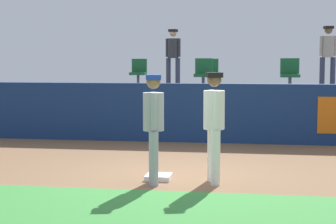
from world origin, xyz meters
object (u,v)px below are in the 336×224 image
(seat_back_right, at_px, (290,72))
(seat_front_center, at_px, (203,73))
(seat_front_right, at_px, (290,73))
(player_runner_visitor, at_px, (153,121))
(player_fielder_home, at_px, (214,120))
(spectator_hooded, at_px, (328,52))
(seat_back_center, at_px, (210,71))
(seat_back_left, at_px, (139,71))
(spectator_capped, at_px, (173,53))
(first_base, at_px, (159,177))

(seat_back_right, height_order, seat_front_center, same)
(seat_front_center, distance_m, seat_front_right, 2.20)
(seat_back_right, distance_m, seat_front_right, 1.80)
(player_runner_visitor, bearing_deg, seat_front_center, 165.97)
(seat_back_right, distance_m, seat_front_center, 2.93)
(seat_back_right, relative_size, seat_front_right, 1.00)
(seat_back_right, bearing_deg, seat_front_right, -93.53)
(player_fielder_home, xyz_separation_m, spectator_hooded, (2.77, 8.28, 1.18))
(player_runner_visitor, distance_m, seat_front_center, 6.02)
(player_fielder_home, height_order, seat_front_center, seat_front_center)
(seat_back_center, relative_size, spectator_hooded, 0.47)
(seat_back_left, height_order, spectator_hooded, spectator_hooded)
(seat_front_right, bearing_deg, spectator_capped, 140.48)
(first_base, distance_m, seat_front_right, 6.35)
(spectator_hooded, height_order, spectator_capped, spectator_hooded)
(seat_back_center, height_order, spectator_hooded, spectator_hooded)
(player_fielder_home, distance_m, spectator_hooded, 8.81)
(spectator_hooded, bearing_deg, first_base, 53.70)
(seat_back_left, bearing_deg, player_fielder_home, -69.89)
(seat_back_left, relative_size, spectator_capped, 0.48)
(seat_back_right, height_order, seat_front_right, same)
(player_runner_visitor, height_order, spectator_capped, spectator_capped)
(seat_front_right, bearing_deg, player_fielder_home, -104.71)
(seat_back_right, bearing_deg, first_base, -108.68)
(spectator_hooded, distance_m, spectator_capped, 4.66)
(player_fielder_home, xyz_separation_m, seat_back_center, (-0.64, 7.58, 0.62))
(player_runner_visitor, relative_size, spectator_capped, 0.96)
(spectator_capped, bearing_deg, player_runner_visitor, 109.17)
(seat_back_left, relative_size, seat_front_center, 1.00)
(first_base, distance_m, seat_back_center, 7.63)
(first_base, bearing_deg, seat_back_center, 88.08)
(first_base, height_order, seat_back_center, seat_back_center)
(player_runner_visitor, xyz_separation_m, seat_back_right, (2.55, 7.78, 0.63))
(player_fielder_home, relative_size, seat_front_right, 2.05)
(seat_front_center, relative_size, spectator_capped, 0.48)
(seat_front_right, bearing_deg, first_base, -113.08)
(player_fielder_home, height_order, spectator_capped, spectator_capped)
(spectator_capped, bearing_deg, spectator_hooded, -170.82)
(first_base, bearing_deg, seat_back_right, 71.32)
(seat_back_left, bearing_deg, spectator_capped, 48.34)
(first_base, relative_size, seat_front_center, 0.48)
(seat_back_right, distance_m, spectator_hooded, 1.45)
(player_runner_visitor, relative_size, seat_back_right, 2.01)
(player_fielder_home, height_order, player_runner_visitor, player_fielder_home)
(player_runner_visitor, bearing_deg, player_fielder_home, 90.86)
(player_fielder_home, bearing_deg, player_runner_visitor, -92.09)
(first_base, distance_m, seat_back_right, 8.03)
(player_fielder_home, xyz_separation_m, seat_back_right, (1.63, 7.58, 0.61))
(spectator_capped, bearing_deg, player_fielder_home, 115.28)
(player_runner_visitor, xyz_separation_m, seat_front_center, (0.24, 5.98, 0.63))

